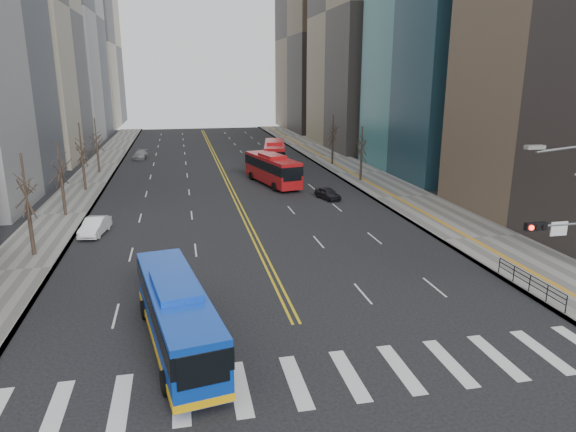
# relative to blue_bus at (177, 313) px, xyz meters

# --- Properties ---
(ground) EXTENTS (220.00, 220.00, 0.00)m
(ground) POSITION_rel_blue_bus_xyz_m (5.98, -4.00, -1.73)
(ground) COLOR black
(sidewalk_right) EXTENTS (7.00, 130.00, 0.15)m
(sidewalk_right) POSITION_rel_blue_bus_xyz_m (23.48, 41.00, -1.65)
(sidewalk_right) COLOR slate
(sidewalk_right) RESTS_ON ground
(sidewalk_left) EXTENTS (5.00, 130.00, 0.15)m
(sidewalk_left) POSITION_rel_blue_bus_xyz_m (-10.52, 41.00, -1.65)
(sidewalk_left) COLOR slate
(sidewalk_left) RESTS_ON ground
(crosswalk) EXTENTS (26.70, 4.00, 0.01)m
(crosswalk) POSITION_rel_blue_bus_xyz_m (5.98, -4.00, -1.72)
(crosswalk) COLOR silver
(crosswalk) RESTS_ON ground
(centerline) EXTENTS (0.55, 100.00, 0.01)m
(centerline) POSITION_rel_blue_bus_xyz_m (5.98, 51.00, -1.72)
(centerline) COLOR gold
(centerline) RESTS_ON ground
(office_towers) EXTENTS (83.00, 134.00, 58.00)m
(office_towers) POSITION_rel_blue_bus_xyz_m (6.11, 64.51, 22.20)
(office_towers) COLOR #939396
(office_towers) RESTS_ON ground
(pedestrian_railing) EXTENTS (0.06, 6.06, 1.02)m
(pedestrian_railing) POSITION_rel_blue_bus_xyz_m (20.28, 2.00, -0.90)
(pedestrian_railing) COLOR black
(pedestrian_railing) RESTS_ON sidewalk_right
(street_trees) EXTENTS (35.20, 47.20, 7.60)m
(street_trees) POSITION_rel_blue_bus_xyz_m (-1.19, 30.55, 3.15)
(street_trees) COLOR #30241D
(street_trees) RESTS_ON ground
(blue_bus) EXTENTS (4.27, 11.49, 3.29)m
(blue_bus) POSITION_rel_blue_bus_xyz_m (0.00, 0.00, 0.00)
(blue_bus) COLOR #0B38AF
(blue_bus) RESTS_ON ground
(red_bus_near) EXTENTS (5.05, 11.61, 3.58)m
(red_bus_near) POSITION_rel_blue_bus_xyz_m (11.07, 36.30, 0.27)
(red_bus_near) COLOR #B01216
(red_bus_near) RESTS_ON ground
(red_bus_far) EXTENTS (4.87, 12.11, 3.73)m
(red_bus_far) POSITION_rel_blue_bus_xyz_m (13.47, 47.69, 0.34)
(red_bus_far) COLOR #B01216
(red_bus_far) RESTS_ON ground
(car_white) EXTENTS (2.20, 4.43, 1.40)m
(car_white) POSITION_rel_blue_bus_xyz_m (-6.52, 19.56, -1.03)
(car_white) COLOR white
(car_white) RESTS_ON ground
(car_dark_mid) EXTENTS (2.35, 3.86, 1.23)m
(car_dark_mid) POSITION_rel_blue_bus_xyz_m (15.39, 27.66, -1.11)
(car_dark_mid) COLOR black
(car_dark_mid) RESTS_ON ground
(car_silver) EXTENTS (2.36, 4.63, 1.29)m
(car_silver) POSITION_rel_blue_bus_xyz_m (-5.49, 59.35, -1.08)
(car_silver) COLOR gray
(car_silver) RESTS_ON ground
(car_dark_far) EXTENTS (3.33, 4.65, 1.18)m
(car_dark_far) POSITION_rel_blue_bus_xyz_m (13.80, 53.90, -1.14)
(car_dark_far) COLOR black
(car_dark_far) RESTS_ON ground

